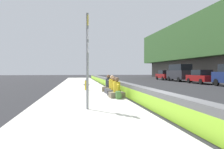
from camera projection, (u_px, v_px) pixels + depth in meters
name	position (u px, v px, depth m)	size (l,w,h in m)	color
ground_plane	(162.00, 116.00, 7.72)	(160.00, 160.00, 0.00)	#232326
sidewalk_strip	(86.00, 116.00, 7.32)	(80.00, 4.40, 0.14)	#B5B2A8
jersey_barrier	(162.00, 104.00, 7.72)	(76.00, 0.45, 0.85)	#545456
route_sign_post	(88.00, 53.00, 8.27)	(0.44, 0.09, 3.60)	gray
fire_hydrant	(86.00, 84.00, 16.68)	(0.26, 0.46, 0.88)	gold
seated_person_foreground	(117.00, 91.00, 11.89)	(0.72, 0.83, 1.10)	#706651
seated_person_middle	(114.00, 89.00, 13.26)	(0.78, 0.88, 1.10)	#424247
seated_person_rear	(112.00, 88.00, 14.21)	(0.82, 0.93, 1.17)	#424247
seated_person_far	(108.00, 86.00, 15.65)	(0.88, 0.98, 1.18)	#706651
backpack	(118.00, 95.00, 11.32)	(0.32, 0.28, 0.40)	#4C7A3D
parked_car_fourth	(201.00, 77.00, 27.11)	(4.52, 1.98, 1.71)	maroon
parked_car_midline	(180.00, 72.00, 33.22)	(5.13, 2.17, 2.56)	#28282D
parked_car_far	(165.00, 75.00, 38.75)	(4.54, 2.02, 1.71)	maroon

